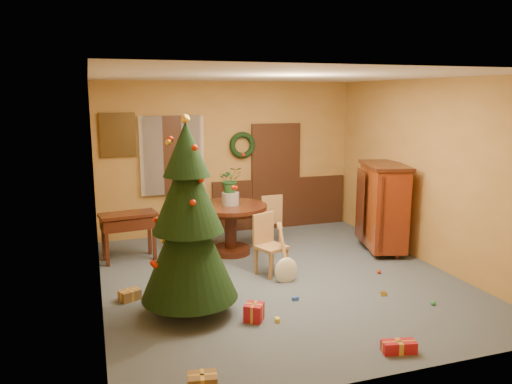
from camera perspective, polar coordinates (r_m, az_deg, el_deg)
name	(u,v)px	position (r m, az deg, el deg)	size (l,w,h in m)	color
room_envelope	(240,175)	(9.71, -1.85, 1.96)	(5.50, 5.50, 5.50)	#374451
dining_table	(231,220)	(8.40, -2.92, -3.16)	(1.23, 1.23, 0.85)	black
urn	(230,199)	(8.32, -2.95, -0.75)	(0.29, 0.29, 0.21)	slate
centerpiece_plant	(230,180)	(8.26, -2.97, 1.42)	(0.39, 0.33, 0.43)	#1E4C23
chair_near	(268,242)	(7.49, 1.38, -5.73)	(0.52, 0.52, 0.91)	#8F6039
chair_far	(269,217)	(8.94, 1.54, -2.93)	(0.42, 0.42, 0.91)	#8F6039
guitar	(286,255)	(7.19, 3.47, -7.15)	(0.35, 0.16, 0.82)	#EBE3C3
plant_stand	(191,220)	(8.92, -7.47, -3.24)	(0.29, 0.29, 0.75)	black
stand_plant	(190,193)	(8.81, -7.55, -0.15)	(0.23, 0.18, 0.42)	#19471E
christmas_tree	(188,223)	(6.01, -7.76, -3.48)	(1.18, 1.18, 2.43)	#382111
writing_desk	(128,225)	(8.30, -14.39, -3.65)	(0.94, 0.55, 0.79)	black
sideboard	(383,205)	(8.75, 14.35, -1.43)	(0.93, 1.31, 1.52)	#551409
gift_a	(202,382)	(4.91, -6.15, -20.75)	(0.30, 0.24, 0.15)	brown
gift_b	(254,312)	(6.11, -0.23, -13.58)	(0.29, 0.29, 0.21)	#A3151E
gift_c	(130,295)	(6.89, -14.23, -11.34)	(0.31, 0.27, 0.14)	brown
gift_d	(399,347)	(5.66, 16.01, -16.64)	(0.38, 0.22, 0.13)	#A3151E
toy_a	(295,299)	(6.70, 4.51, -12.05)	(0.08, 0.05, 0.05)	#2851AE
toy_b	(433,303)	(6.93, 19.58, -11.86)	(0.06, 0.06, 0.06)	green
toy_c	(277,320)	(6.12, 2.45, -14.38)	(0.08, 0.05, 0.05)	gold
toy_d	(379,272)	(7.83, 13.86, -8.84)	(0.06, 0.06, 0.06)	red
toy_e	(383,294)	(7.05, 14.36, -11.20)	(0.08, 0.05, 0.05)	gold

